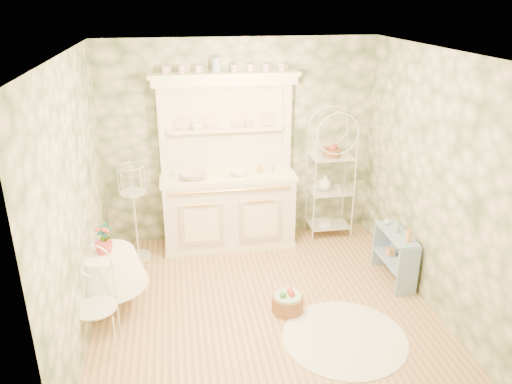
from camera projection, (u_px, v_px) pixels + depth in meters
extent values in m
plane|color=tan|center=(263.00, 306.00, 5.48)|extent=(3.60, 3.60, 0.00)
plane|color=white|center=(265.00, 52.00, 4.48)|extent=(3.60, 3.60, 0.00)
plane|color=beige|center=(77.00, 203.00, 4.71)|extent=(3.60, 3.60, 0.00)
plane|color=beige|center=(432.00, 181.00, 5.26)|extent=(3.60, 3.60, 0.00)
plane|color=beige|center=(240.00, 142.00, 6.63)|extent=(3.60, 3.60, 0.00)
plane|color=beige|center=(312.00, 290.00, 3.33)|extent=(3.60, 3.60, 0.00)
cube|color=white|center=(228.00, 164.00, 6.42)|extent=(1.87, 0.61, 2.29)
cube|color=white|center=(331.00, 178.00, 6.81)|extent=(0.53, 0.38, 1.70)
cube|color=#849FC0|center=(395.00, 256.00, 5.88)|extent=(0.37, 0.76, 0.63)
cylinder|color=white|center=(109.00, 284.00, 5.27)|extent=(0.81, 0.81, 0.67)
cube|color=white|center=(95.00, 305.00, 4.67)|extent=(0.49, 0.49, 0.95)
cube|color=white|center=(134.00, 203.00, 6.20)|extent=(0.39, 0.39, 1.54)
cylinder|color=brown|center=(288.00, 302.00, 5.35)|extent=(0.44, 0.44, 0.23)
cylinder|color=white|center=(345.00, 338.00, 4.97)|extent=(1.53, 1.53, 0.01)
imported|color=white|center=(194.00, 178.00, 6.32)|extent=(0.35, 0.35, 0.08)
imported|color=white|center=(239.00, 175.00, 6.43)|extent=(0.27, 0.27, 0.07)
imported|color=white|center=(196.00, 127.00, 6.34)|extent=(0.16, 0.16, 0.10)
imported|color=white|center=(249.00, 126.00, 6.42)|extent=(0.12, 0.12, 0.10)
imported|color=#3F7238|center=(105.00, 240.00, 5.10)|extent=(0.19, 0.16, 0.31)
imported|color=tan|center=(408.00, 236.00, 5.55)|extent=(0.09, 0.09, 0.18)
imported|color=#8C9CBB|center=(397.00, 229.00, 5.78)|extent=(0.07, 0.07, 0.11)
imported|color=silver|center=(387.00, 222.00, 5.98)|extent=(0.08, 0.08, 0.08)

